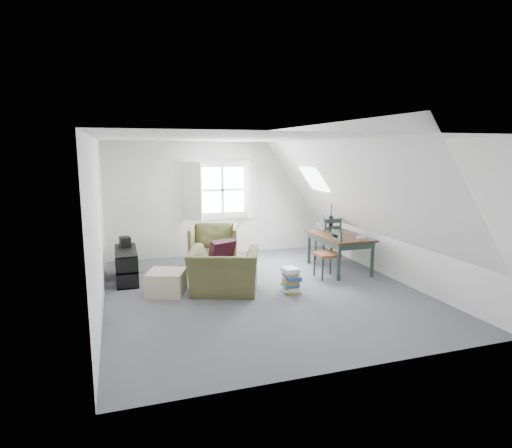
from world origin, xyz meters
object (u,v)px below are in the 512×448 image
object	(u,v)px
dining_chair_far	(328,239)
magazine_stack	(291,280)
armchair_far	(214,267)
ottoman	(166,283)
media_shelf	(127,267)
armchair_near	(224,292)
dining_table	(339,239)
dining_chair_near	(329,253)

from	to	relation	value
dining_chair_far	magazine_stack	distance (m)	2.14
armchair_far	ottoman	xyz separation A→B (m)	(-1.09, -1.36, 0.19)
magazine_stack	ottoman	bearing A→B (deg)	164.25
magazine_stack	media_shelf	bearing A→B (deg)	149.92
armchair_near	magazine_stack	bearing A→B (deg)	-177.99
armchair_near	dining_table	world-z (taller)	dining_table
magazine_stack	armchair_near	bearing A→B (deg)	161.78
media_shelf	armchair_far	bearing A→B (deg)	10.37
ottoman	dining_table	size ratio (longest dim) A/B	0.41
armchair_far	dining_chair_near	xyz separation A→B (m)	(1.85, -1.35, 0.45)
dining_chair_far	media_shelf	world-z (taller)	dining_chair_far
dining_table	magazine_stack	size ratio (longest dim) A/B	3.40
armchair_near	dining_chair_far	world-z (taller)	dining_chair_far
armchair_far	armchair_near	bearing A→B (deg)	-79.99
ottoman	dining_chair_far	bearing A→B (deg)	15.79
armchair_near	ottoman	xyz separation A→B (m)	(-0.92, 0.21, 0.19)
dining_chair_near	media_shelf	bearing A→B (deg)	-97.86
dining_table	armchair_far	bearing A→B (deg)	161.06
armchair_far	ottoman	bearing A→B (deg)	-112.33
dining_chair_near	magazine_stack	bearing A→B (deg)	-53.28
dining_chair_near	armchair_far	bearing A→B (deg)	-119.40
dining_chair_near	dining_chair_far	bearing A→B (deg)	159.31
armchair_near	dining_chair_near	size ratio (longest dim) A/B	1.27
armchair_far	dining_chair_far	distance (m)	2.43
dining_chair_far	armchair_far	bearing A→B (deg)	4.31
dining_chair_far	dining_chair_near	distance (m)	1.08
dining_chair_near	media_shelf	size ratio (longest dim) A/B	0.79
armchair_far	dining_table	distance (m)	2.55
ottoman	dining_chair_near	distance (m)	2.95
dining_chair_far	media_shelf	size ratio (longest dim) A/B	0.86
ottoman	magazine_stack	bearing A→B (deg)	-15.75
ottoman	dining_table	bearing A→B (deg)	6.77
dining_chair_near	media_shelf	world-z (taller)	dining_chair_near
dining_chair_near	magazine_stack	size ratio (longest dim) A/B	2.12
dining_chair_near	magazine_stack	world-z (taller)	dining_chair_near
armchair_far	dining_table	size ratio (longest dim) A/B	0.67
dining_chair_far	magazine_stack	size ratio (longest dim) A/B	2.31
armchair_far	media_shelf	distance (m)	1.76
ottoman	dining_table	distance (m)	3.42
armchair_near	media_shelf	distance (m)	1.91
armchair_far	dining_chair_far	bearing A→B (deg)	6.82
armchair_far	dining_chair_near	size ratio (longest dim) A/B	1.08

